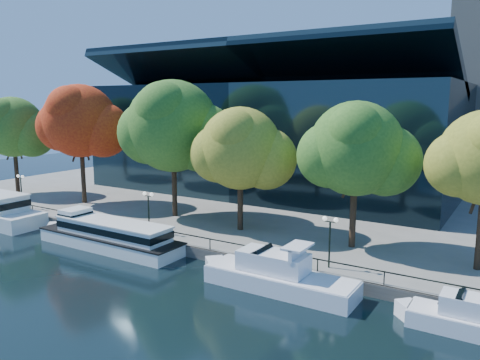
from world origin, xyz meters
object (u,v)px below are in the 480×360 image
Objects in this scene: tree_1 at (81,123)px; cruiser_far at (472,319)px; cruiser_near at (274,274)px; lamp_0 at (21,183)px; tree_0 at (13,128)px; tree_3 at (241,150)px; tree_4 at (357,151)px; tree_2 at (174,128)px; lamp_2 at (330,230)px; tour_boat at (106,233)px; lamp_1 at (148,203)px.

cruiser_far is at bearing -11.80° from tree_1.
lamp_0 reaches higher than cruiser_near.
lamp_0 is at bearing -125.84° from tree_1.
tree_3 is (36.56, 0.41, -1.06)m from tree_0.
tree_0 is at bearing -178.97° from tree_4.
lamp_2 is at bearing -17.63° from tree_2.
tree_0 is at bearing -176.78° from tree_1.
tour_boat is 19.42m from tree_1.
tree_4 is (20.65, -0.57, -1.30)m from tree_2.
tree_0 is (-58.42, 8.77, 9.16)m from cruiser_far.
tour_boat is at bearing 179.58° from cruiser_far.
cruiser_far is at bearing -4.17° from lamp_0.
tree_2 reaches higher than cruiser_far.
cruiser_near is 36.77m from lamp_0.
tree_0 is at bearing -179.36° from tree_3.
lamp_1 is at bearing -72.73° from tree_2.
lamp_1 is at bearing -9.95° from tree_0.
lamp_1 is (-15.87, 3.86, 2.84)m from cruiser_near.
tree_2 is at bearing 162.37° from lamp_2.
tour_boat is at bearing -17.56° from tree_0.
lamp_0 is at bearing 173.95° from cruiser_near.
tree_4 is (34.94, 0.13, -1.59)m from tree_1.
tree_0 reaches higher than lamp_0.
cruiser_near is 15.02m from tree_3.
lamp_0 is 39.23m from lamp_2.
tree_1 reaches higher than tour_boat.
tree_1 is 34.98m from tree_4.
cruiser_far is 16.65m from tree_4.
tree_0 reaches higher than lamp_2.
tree_2 is (-17.92, 10.44, 9.71)m from cruiser_near.
tree_4 is (-10.50, 9.63, 8.63)m from cruiser_far.
cruiser_near is at bearing -11.27° from tree_0.
tour_boat reaches higher than cruiser_far.
tree_2 is at bearing 19.53° from lamp_0.
cruiser_near is 16.58m from lamp_1.
tree_0 reaches higher than tour_boat.
lamp_0 is at bearing -168.72° from tree_3.
tree_3 is at bearing -6.31° from tree_2.
tree_3 is at bearing 43.04° from tour_boat.
cruiser_near is at bearing -16.82° from tree_1.
tree_1 is at bearing 146.49° from tour_boat.
cruiser_far is at bearing -19.12° from lamp_2.
cruiser_far is 0.60× the size of tree_1.
cruiser_near is 46.94m from tree_0.
tree_1 reaches higher than lamp_0.
lamp_1 is (-29.10, 3.62, 3.05)m from cruiser_far.
tree_2 is 20.83m from lamp_0.
tree_1 is at bearing 3.22° from tree_0.
tour_boat is at bearing -170.82° from lamp_2.
cruiser_near is at bearing -1.48° from tour_boat.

